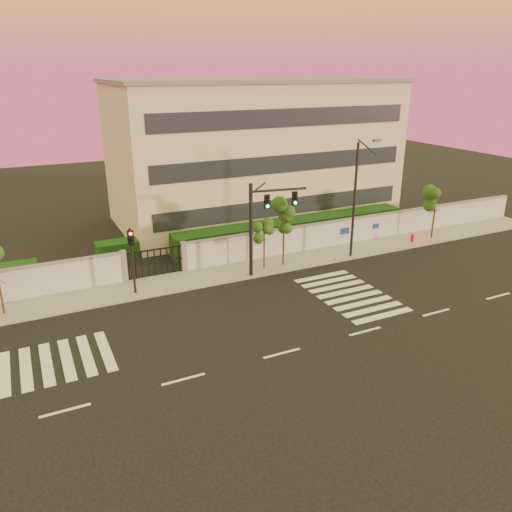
{
  "coord_description": "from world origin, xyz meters",
  "views": [
    {
      "loc": [
        -10.31,
        -18.41,
        12.96
      ],
      "look_at": [
        1.5,
        6.0,
        2.8
      ],
      "focal_mm": 35.0,
      "sensor_mm": 36.0,
      "label": 1
    }
  ],
  "objects": [
    {
      "name": "streetlight_east",
      "position": [
        10.88,
        9.26,
        4.74
      ],
      "size": [
        0.52,
        2.11,
        8.77
      ],
      "color": "black",
      "rests_on": "ground"
    },
    {
      "name": "traffic_signal_main",
      "position": [
        3.52,
        9.27,
        4.0
      ],
      "size": [
        3.98,
        0.8,
        6.32
      ],
      "rotation": [
        0.0,
        0.0,
        -0.17
      ],
      "color": "black",
      "rests_on": "ground"
    },
    {
      "name": "perimeter_wall",
      "position": [
        0.1,
        12.0,
        1.07
      ],
      "size": [
        60.0,
        0.36,
        2.2
      ],
      "color": "#AFB1B6",
      "rests_on": "ground"
    },
    {
      "name": "institutional_building",
      "position": [
        9.0,
        21.99,
        6.16
      ],
      "size": [
        24.4,
        12.4,
        12.25
      ],
      "color": "beige",
      "rests_on": "ground"
    },
    {
      "name": "hedge_row",
      "position": [
        1.17,
        14.74,
        0.82
      ],
      "size": [
        41.0,
        4.25,
        1.8
      ],
      "color": "#103511",
      "rests_on": "ground"
    },
    {
      "name": "street_tree_d",
      "position": [
        4.09,
        10.06,
        2.6
      ],
      "size": [
        1.3,
        1.03,
        3.53
      ],
      "color": "#382314",
      "rests_on": "ground"
    },
    {
      "name": "street_tree_e",
      "position": [
        5.59,
        10.06,
        3.46
      ],
      "size": [
        1.46,
        1.16,
        4.7
      ],
      "color": "#382314",
      "rests_on": "ground"
    },
    {
      "name": "street_tree_f",
      "position": [
        19.32,
        10.04,
        3.23
      ],
      "size": [
        1.62,
        1.29,
        4.38
      ],
      "color": "#382314",
      "rests_on": "ground"
    },
    {
      "name": "sidewalk",
      "position": [
        0.0,
        10.5,
        0.07
      ],
      "size": [
        60.0,
        3.0,
        0.15
      ],
      "primitive_type": "cube",
      "color": "gray",
      "rests_on": "ground"
    },
    {
      "name": "road_markings",
      "position": [
        -1.58,
        3.76,
        0.01
      ],
      "size": [
        57.0,
        7.62,
        0.02
      ],
      "color": "silver",
      "rests_on": "ground"
    },
    {
      "name": "ground",
      "position": [
        0.0,
        0.0,
        0.0
      ],
      "size": [
        120.0,
        120.0,
        0.0
      ],
      "primitive_type": "plane",
      "color": "black",
      "rests_on": "ground"
    },
    {
      "name": "traffic_signal_secondary",
      "position": [
        -4.85,
        9.82,
        2.71
      ],
      "size": [
        0.33,
        0.33,
        4.27
      ],
      "rotation": [
        0.0,
        0.0,
        0.05
      ],
      "color": "black",
      "rests_on": "ground"
    },
    {
      "name": "fire_hydrant",
      "position": [
        17.17,
        9.91,
        0.4
      ],
      "size": [
        0.32,
        0.3,
        0.81
      ],
      "rotation": [
        0.0,
        0.0,
        0.34
      ],
      "color": "red",
      "rests_on": "ground"
    }
  ]
}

